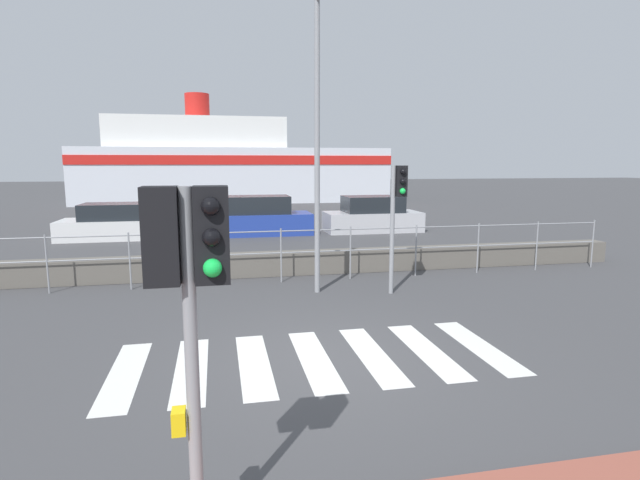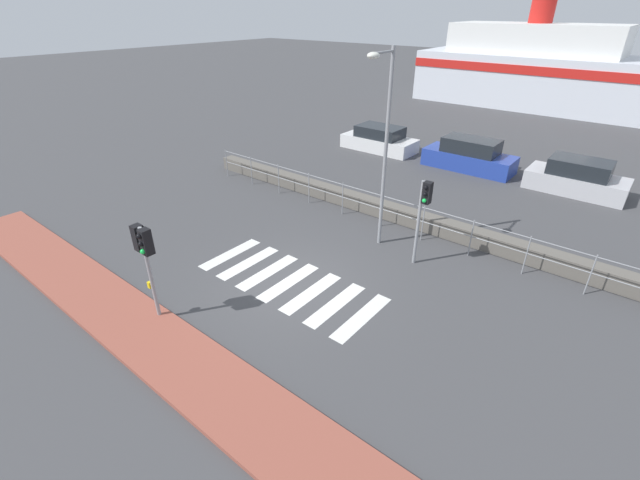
{
  "view_description": "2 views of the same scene",
  "coord_description": "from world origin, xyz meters",
  "px_view_note": "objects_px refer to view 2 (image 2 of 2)",
  "views": [
    {
      "loc": [
        -1.51,
        -7.0,
        2.92
      ],
      "look_at": [
        0.36,
        2.0,
        1.5
      ],
      "focal_mm": 28.0,
      "sensor_mm": 36.0,
      "label": 1
    },
    {
      "loc": [
        7.43,
        -7.88,
        7.47
      ],
      "look_at": [
        0.29,
        1.0,
        1.2
      ],
      "focal_mm": 24.0,
      "sensor_mm": 36.0,
      "label": 2
    }
  ],
  "objects_px": {
    "parked_car_white": "(379,140)",
    "parked_car_blue": "(469,156)",
    "traffic_light_near": "(144,249)",
    "parked_car_silver": "(577,178)",
    "ferry_boat": "(558,74)",
    "streetlamp": "(383,133)",
    "traffic_light_far": "(423,205)"
  },
  "relations": [
    {
      "from": "parked_car_white",
      "to": "parked_car_blue",
      "type": "relative_size",
      "value": 0.95
    },
    {
      "from": "traffic_light_near",
      "to": "parked_car_white",
      "type": "relative_size",
      "value": 0.64
    },
    {
      "from": "traffic_light_near",
      "to": "parked_car_silver",
      "type": "bearing_deg",
      "value": 68.24
    },
    {
      "from": "ferry_boat",
      "to": "parked_car_silver",
      "type": "height_order",
      "value": "ferry_boat"
    },
    {
      "from": "traffic_light_near",
      "to": "ferry_boat",
      "type": "distance_m",
      "value": 35.93
    },
    {
      "from": "traffic_light_near",
      "to": "parked_car_silver",
      "type": "distance_m",
      "value": 18.33
    },
    {
      "from": "streetlamp",
      "to": "ferry_boat",
      "type": "height_order",
      "value": "ferry_boat"
    },
    {
      "from": "traffic_light_far",
      "to": "parked_car_blue",
      "type": "xyz_separation_m",
      "value": [
        -2.34,
        10.09,
        -1.43
      ]
    },
    {
      "from": "ferry_boat",
      "to": "parked_car_white",
      "type": "bearing_deg",
      "value": -104.15
    },
    {
      "from": "parked_car_white",
      "to": "parked_car_blue",
      "type": "xyz_separation_m",
      "value": [
        5.39,
        0.0,
        0.09
      ]
    },
    {
      "from": "traffic_light_near",
      "to": "parked_car_blue",
      "type": "xyz_separation_m",
      "value": [
        1.79,
        16.97,
        -1.48
      ]
    },
    {
      "from": "traffic_light_near",
      "to": "parked_car_blue",
      "type": "relative_size",
      "value": 0.61
    },
    {
      "from": "streetlamp",
      "to": "parked_car_silver",
      "type": "xyz_separation_m",
      "value": [
        4.37,
        9.87,
        -3.35
      ]
    },
    {
      "from": "parked_car_silver",
      "to": "traffic_light_far",
      "type": "bearing_deg",
      "value": -104.72
    },
    {
      "from": "streetlamp",
      "to": "ferry_boat",
      "type": "xyz_separation_m",
      "value": [
        -1.24,
        28.81,
        -1.34
      ]
    },
    {
      "from": "traffic_light_far",
      "to": "parked_car_blue",
      "type": "bearing_deg",
      "value": 103.04
    },
    {
      "from": "ferry_boat",
      "to": "parked_car_blue",
      "type": "distance_m",
      "value": 19.05
    },
    {
      "from": "traffic_light_near",
      "to": "ferry_boat",
      "type": "bearing_deg",
      "value": 88.14
    },
    {
      "from": "streetlamp",
      "to": "traffic_light_far",
      "type": "bearing_deg",
      "value": -7.08
    },
    {
      "from": "ferry_boat",
      "to": "traffic_light_far",
      "type": "bearing_deg",
      "value": -84.18
    },
    {
      "from": "traffic_light_near",
      "to": "parked_car_blue",
      "type": "bearing_deg",
      "value": 83.99
    },
    {
      "from": "traffic_light_far",
      "to": "ferry_boat",
      "type": "relative_size",
      "value": 0.13
    },
    {
      "from": "parked_car_white",
      "to": "parked_car_blue",
      "type": "bearing_deg",
      "value": 0.0
    },
    {
      "from": "parked_car_blue",
      "to": "parked_car_silver",
      "type": "relative_size",
      "value": 1.1
    },
    {
      "from": "streetlamp",
      "to": "parked_car_silver",
      "type": "bearing_deg",
      "value": 66.12
    },
    {
      "from": "traffic_light_far",
      "to": "streetlamp",
      "type": "bearing_deg",
      "value": 172.92
    },
    {
      "from": "parked_car_white",
      "to": "parked_car_silver",
      "type": "height_order",
      "value": "parked_car_silver"
    },
    {
      "from": "traffic_light_near",
      "to": "traffic_light_far",
      "type": "height_order",
      "value": "traffic_light_far"
    },
    {
      "from": "traffic_light_far",
      "to": "parked_car_silver",
      "type": "height_order",
      "value": "traffic_light_far"
    },
    {
      "from": "traffic_light_far",
      "to": "parked_car_silver",
      "type": "bearing_deg",
      "value": 75.28
    },
    {
      "from": "parked_car_blue",
      "to": "ferry_boat",
      "type": "bearing_deg",
      "value": 91.88
    },
    {
      "from": "ferry_boat",
      "to": "streetlamp",
      "type": "bearing_deg",
      "value": -87.54
    }
  ]
}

